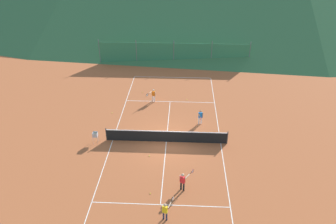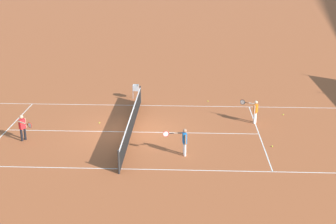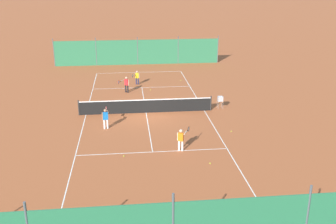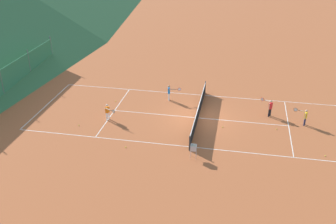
% 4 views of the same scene
% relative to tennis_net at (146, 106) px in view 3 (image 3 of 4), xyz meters
% --- Properties ---
extents(ground_plane, '(600.00, 600.00, 0.00)m').
position_rel_tennis_net_xyz_m(ground_plane, '(0.00, 0.00, -0.50)').
color(ground_plane, '#A8542D').
extents(court_line_markings, '(8.25, 23.85, 0.01)m').
position_rel_tennis_net_xyz_m(court_line_markings, '(0.00, 0.00, -0.50)').
color(court_line_markings, white).
rests_on(court_line_markings, ground).
extents(tennis_net, '(9.18, 0.08, 1.06)m').
position_rel_tennis_net_xyz_m(tennis_net, '(0.00, 0.00, 0.00)').
color(tennis_net, '#2D2D2D').
rests_on(tennis_net, ground).
extents(windscreen_fence_near, '(17.28, 0.08, 2.90)m').
position_rel_tennis_net_xyz_m(windscreen_fence_near, '(-0.00, -15.50, 0.81)').
color(windscreen_fence_near, '#2D754C').
rests_on(windscreen_fence_near, ground).
extents(player_near_baseline, '(0.67, 0.93, 1.20)m').
position_rel_tennis_net_xyz_m(player_near_baseline, '(0.36, -7.44, 0.20)').
color(player_near_baseline, '#23284C').
rests_on(player_near_baseline, ground).
extents(player_near_service, '(0.78, 0.90, 1.24)m').
position_rel_tennis_net_xyz_m(player_near_service, '(-1.56, 6.35, 0.23)').
color(player_near_service, white).
rests_on(player_near_service, ground).
extents(player_far_service, '(0.43, 1.09, 1.28)m').
position_rel_tennis_net_xyz_m(player_far_service, '(2.63, 2.65, 0.25)').
color(player_far_service, white).
rests_on(player_far_service, ground).
extents(player_far_baseline, '(0.90, 0.87, 1.31)m').
position_rel_tennis_net_xyz_m(player_far_baseline, '(1.30, -5.08, 0.26)').
color(player_far_baseline, black).
rests_on(player_far_baseline, ground).
extents(tennis_ball_alley_left, '(0.07, 0.07, 0.07)m').
position_rel_tennis_net_xyz_m(tennis_ball_alley_left, '(-2.79, 8.12, -0.47)').
color(tennis_ball_alley_left, '#CCE033').
rests_on(tennis_ball_alley_left, ground).
extents(tennis_ball_by_net_left, '(0.07, 0.07, 0.07)m').
position_rel_tennis_net_xyz_m(tennis_ball_by_net_left, '(-4.97, 4.04, -0.47)').
color(tennis_ball_by_net_left, '#CCE033').
rests_on(tennis_ball_by_net_left, ground).
extents(tennis_ball_alley_right, '(0.07, 0.07, 0.07)m').
position_rel_tennis_net_xyz_m(tennis_ball_alley_right, '(-3.60, -8.31, -0.47)').
color(tennis_ball_alley_right, '#CCE033').
rests_on(tennis_ball_alley_right, ground).
extents(tennis_ball_by_net_right, '(0.07, 0.07, 0.07)m').
position_rel_tennis_net_xyz_m(tennis_ball_by_net_right, '(-0.67, -5.53, -0.47)').
color(tennis_ball_by_net_right, '#CCE033').
rests_on(tennis_ball_by_net_right, ground).
extents(tennis_ball_mid_court, '(0.07, 0.07, 0.07)m').
position_rel_tennis_net_xyz_m(tennis_ball_mid_court, '(-1.11, -1.85, -0.47)').
color(tennis_ball_mid_court, '#CCE033').
rests_on(tennis_ball_mid_court, ground).
extents(tennis_ball_far_corner, '(0.07, 0.07, 0.07)m').
position_rel_tennis_net_xyz_m(tennis_ball_far_corner, '(1.54, 6.81, -0.47)').
color(tennis_ball_far_corner, '#CCE033').
rests_on(tennis_ball_far_corner, ground).
extents(ball_hopper, '(0.36, 0.36, 0.89)m').
position_rel_tennis_net_xyz_m(ball_hopper, '(-5.30, -0.35, 0.16)').
color(ball_hopper, '#B7B7BC').
rests_on(ball_hopper, ground).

